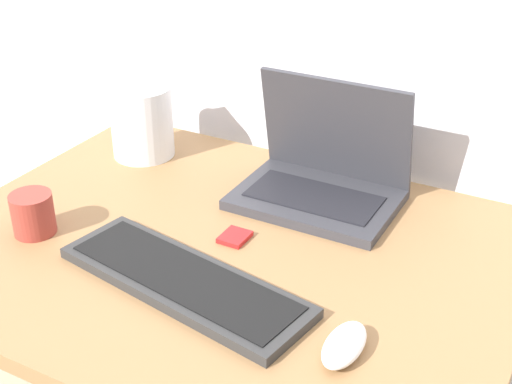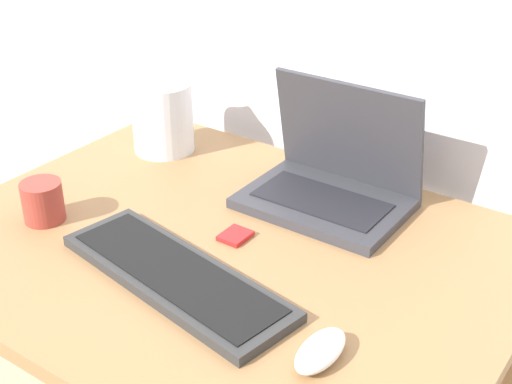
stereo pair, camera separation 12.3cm
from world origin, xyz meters
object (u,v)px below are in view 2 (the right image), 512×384
object	(u,v)px
mouse	(320,351)
mp3_player	(235,236)
laptop	(333,178)
keyboard	(175,276)
mug	(43,201)
vase	(162,103)

from	to	relation	value
mouse	mp3_player	size ratio (longest dim) A/B	1.96
laptop	keyboard	xyz separation A→B (m)	(-0.08, -0.38, -0.04)
keyboard	mug	distance (m)	0.33
mouse	keyboard	bearing A→B (deg)	174.55
laptop	vase	xyz separation A→B (m)	(-0.43, -0.00, 0.06)
keyboard	vase	bearing A→B (deg)	133.34
keyboard	vase	xyz separation A→B (m)	(-0.36, 0.38, 0.10)
keyboard	mug	bearing A→B (deg)	178.26
keyboard	mp3_player	world-z (taller)	keyboard
keyboard	mouse	world-z (taller)	mouse
laptop	mouse	xyz separation A→B (m)	(0.21, -0.41, -0.04)
vase	mug	bearing A→B (deg)	-86.27
mp3_player	keyboard	bearing A→B (deg)	-90.63
mouse	vase	size ratio (longest dim) A/B	0.48
mouse	laptop	bearing A→B (deg)	117.68
vase	mug	distance (m)	0.37
mug	laptop	bearing A→B (deg)	42.31
laptop	mp3_player	xyz separation A→B (m)	(-0.07, -0.22, -0.05)
keyboard	mouse	size ratio (longest dim) A/B	4.28
mouse	vase	xyz separation A→B (m)	(-0.65, 0.40, 0.10)
laptop	vase	bearing A→B (deg)	-179.38
mouse	mug	xyz separation A→B (m)	(-0.62, 0.04, 0.02)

